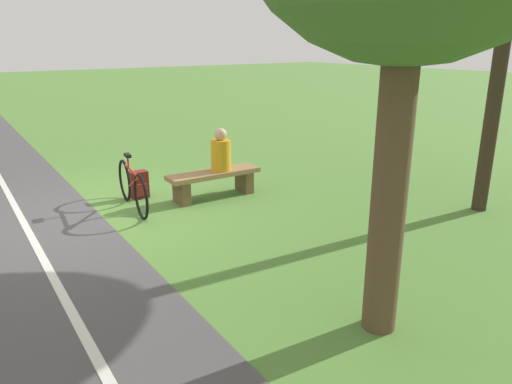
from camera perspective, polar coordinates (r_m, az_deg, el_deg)
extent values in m
plane|color=#548438|center=(7.99, -18.74, -2.74)|extent=(80.00, 80.00, 0.00)
cube|color=#937047|center=(8.39, -5.00, 2.18)|extent=(1.66, 0.49, 0.08)
cube|color=brown|center=(8.75, -1.40, 1.30)|extent=(0.17, 0.40, 0.39)
cube|color=brown|center=(8.19, -8.77, -0.05)|extent=(0.17, 0.40, 0.39)
cylinder|color=orange|center=(8.38, -4.16, 4.35)|extent=(0.35, 0.35, 0.53)
sphere|color=tan|center=(8.31, -4.22, 6.80)|extent=(0.22, 0.22, 0.22)
torus|color=black|center=(7.54, -13.41, -0.58)|extent=(0.13, 0.71, 0.71)
torus|color=black|center=(8.52, -15.24, 1.35)|extent=(0.13, 0.71, 0.71)
cylinder|color=red|center=(7.95, -14.54, 2.51)|extent=(0.15, 0.88, 0.04)
cylinder|color=red|center=(7.84, -14.18, 1.19)|extent=(0.12, 0.64, 0.33)
cylinder|color=red|center=(8.07, -14.87, 3.44)|extent=(0.03, 0.03, 0.20)
cube|color=black|center=(8.05, -14.93, 4.20)|extent=(0.10, 0.21, 0.05)
cube|color=maroon|center=(8.64, -13.64, 0.87)|extent=(0.31, 0.21, 0.47)
cube|color=maroon|center=(8.55, -13.33, 0.22)|extent=(0.21, 0.05, 0.21)
cylinder|color=brown|center=(4.35, 15.72, 2.86)|extent=(0.32, 0.32, 3.17)
cylinder|color=#38281E|center=(8.27, 26.73, 12.64)|extent=(0.23, 0.23, 4.39)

